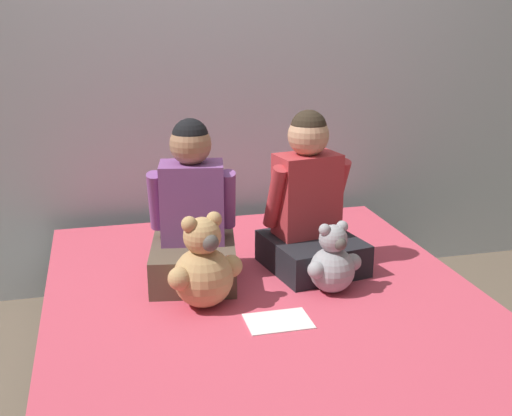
{
  "coord_description": "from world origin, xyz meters",
  "views": [
    {
      "loc": [
        -0.54,
        -1.95,
        1.36
      ],
      "look_at": [
        0.0,
        0.2,
        0.66
      ],
      "focal_mm": 45.0,
      "sensor_mm": 36.0,
      "label": 1
    }
  ],
  "objects_px": {
    "bed": "(270,351)",
    "teddy_bear_held_by_right_child": "(333,263)",
    "teddy_bear_held_by_left_child": "(203,268)",
    "sign_card": "(278,321)",
    "child_on_left": "(193,219)",
    "child_on_right": "(309,208)"
  },
  "relations": [
    {
      "from": "child_on_left",
      "to": "teddy_bear_held_by_left_child",
      "type": "distance_m",
      "value": 0.27
    },
    {
      "from": "teddy_bear_held_by_left_child",
      "to": "child_on_right",
      "type": "bearing_deg",
      "value": 10.19
    },
    {
      "from": "bed",
      "to": "sign_card",
      "type": "xyz_separation_m",
      "value": [
        -0.01,
        -0.15,
        0.19
      ]
    },
    {
      "from": "teddy_bear_held_by_left_child",
      "to": "sign_card",
      "type": "bearing_deg",
      "value": -58.65
    },
    {
      "from": "bed",
      "to": "teddy_bear_held_by_right_child",
      "type": "bearing_deg",
      "value": 7.72
    },
    {
      "from": "teddy_bear_held_by_left_child",
      "to": "sign_card",
      "type": "height_order",
      "value": "teddy_bear_held_by_left_child"
    },
    {
      "from": "bed",
      "to": "teddy_bear_held_by_left_child",
      "type": "height_order",
      "value": "teddy_bear_held_by_left_child"
    },
    {
      "from": "bed",
      "to": "child_on_left",
      "type": "xyz_separation_m",
      "value": [
        -0.22,
        0.28,
        0.42
      ]
    },
    {
      "from": "child_on_left",
      "to": "bed",
      "type": "bearing_deg",
      "value": -41.92
    },
    {
      "from": "bed",
      "to": "child_on_left",
      "type": "relative_size",
      "value": 3.25
    },
    {
      "from": "child_on_right",
      "to": "teddy_bear_held_by_right_child",
      "type": "relative_size",
      "value": 2.36
    },
    {
      "from": "bed",
      "to": "teddy_bear_held_by_right_child",
      "type": "height_order",
      "value": "teddy_bear_held_by_right_child"
    },
    {
      "from": "teddy_bear_held_by_left_child",
      "to": "teddy_bear_held_by_right_child",
      "type": "xyz_separation_m",
      "value": [
        0.46,
        0.0,
        -0.03
      ]
    },
    {
      "from": "sign_card",
      "to": "child_on_left",
      "type": "bearing_deg",
      "value": 115.88
    },
    {
      "from": "child_on_left",
      "to": "teddy_bear_held_by_right_child",
      "type": "height_order",
      "value": "child_on_left"
    },
    {
      "from": "child_on_left",
      "to": "child_on_right",
      "type": "height_order",
      "value": "child_on_right"
    },
    {
      "from": "child_on_left",
      "to": "child_on_right",
      "type": "distance_m",
      "value": 0.45
    },
    {
      "from": "child_on_left",
      "to": "teddy_bear_held_by_right_child",
      "type": "xyz_separation_m",
      "value": [
        0.46,
        -0.25,
        -0.12
      ]
    },
    {
      "from": "teddy_bear_held_by_right_child",
      "to": "sign_card",
      "type": "height_order",
      "value": "teddy_bear_held_by_right_child"
    },
    {
      "from": "teddy_bear_held_by_left_child",
      "to": "sign_card",
      "type": "distance_m",
      "value": 0.31
    },
    {
      "from": "child_on_left",
      "to": "child_on_right",
      "type": "bearing_deg",
      "value": 9.91
    },
    {
      "from": "child_on_right",
      "to": "teddy_bear_held_by_left_child",
      "type": "bearing_deg",
      "value": -161.48
    }
  ]
}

